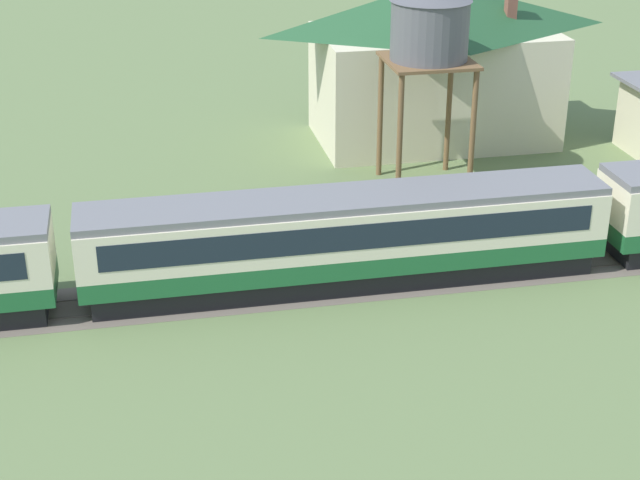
% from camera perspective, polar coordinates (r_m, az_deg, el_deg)
% --- Properties ---
extents(passenger_train, '(110.69, 3.10, 3.92)m').
position_cam_1_polar(passenger_train, '(39.74, 1.91, 0.32)').
color(passenger_train, '#1E6033').
rests_on(passenger_train, ground_plane).
extents(railway_track, '(180.63, 3.60, 0.04)m').
position_cam_1_polar(railway_track, '(41.25, 5.08, -2.15)').
color(railway_track, '#665B51').
rests_on(railway_track, ground_plane).
extents(station_house_dark_green_roof, '(14.18, 8.10, 9.08)m').
position_cam_1_polar(station_house_dark_green_roof, '(56.56, 6.71, 10.40)').
color(station_house_dark_green_roof, beige).
rests_on(station_house_dark_green_roof, ground_plane).
extents(water_tower, '(4.20, 4.20, 9.94)m').
position_cam_1_polar(water_tower, '(48.59, 6.40, 12.03)').
color(water_tower, brown).
rests_on(water_tower, ground_plane).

